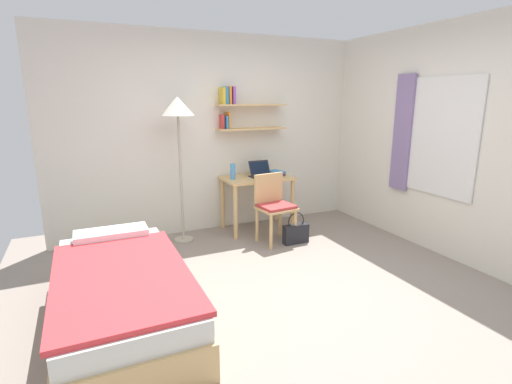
{
  "coord_description": "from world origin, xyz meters",
  "views": [
    {
      "loc": [
        -1.7,
        -2.93,
        1.78
      ],
      "look_at": [
        -0.13,
        0.51,
        0.85
      ],
      "focal_mm": 26.96,
      "sensor_mm": 36.0,
      "label": 1
    }
  ],
  "objects_px": {
    "handbag": "(296,233)",
    "bed": "(122,294)",
    "desk_chair": "(274,204)",
    "standing_lamp": "(178,115)",
    "water_bottle": "(233,172)",
    "book_stack": "(277,173)",
    "laptop": "(261,173)",
    "desk": "(257,187)"
  },
  "relations": [
    {
      "from": "handbag",
      "to": "bed",
      "type": "bearing_deg",
      "value": -156.84
    },
    {
      "from": "desk_chair",
      "to": "standing_lamp",
      "type": "xyz_separation_m",
      "value": [
        -1.04,
        0.49,
        1.09
      ]
    },
    {
      "from": "water_bottle",
      "to": "book_stack",
      "type": "height_order",
      "value": "water_bottle"
    },
    {
      "from": "laptop",
      "to": "book_stack",
      "type": "bearing_deg",
      "value": 2.2
    },
    {
      "from": "laptop",
      "to": "desk",
      "type": "bearing_deg",
      "value": -178.16
    },
    {
      "from": "bed",
      "to": "desk",
      "type": "xyz_separation_m",
      "value": [
        1.95,
        1.62,
        0.35
      ]
    },
    {
      "from": "bed",
      "to": "book_stack",
      "type": "relative_size",
      "value": 7.94
    },
    {
      "from": "desk",
      "to": "handbag",
      "type": "height_order",
      "value": "desk"
    },
    {
      "from": "desk",
      "to": "desk_chair",
      "type": "relative_size",
      "value": 1.09
    },
    {
      "from": "standing_lamp",
      "to": "laptop",
      "type": "height_order",
      "value": "standing_lamp"
    },
    {
      "from": "standing_lamp",
      "to": "water_bottle",
      "type": "xyz_separation_m",
      "value": [
        0.7,
        0.03,
        -0.74
      ]
    },
    {
      "from": "water_bottle",
      "to": "bed",
      "type": "bearing_deg",
      "value": -134.47
    },
    {
      "from": "desk",
      "to": "book_stack",
      "type": "xyz_separation_m",
      "value": [
        0.3,
        0.01,
        0.17
      ]
    },
    {
      "from": "desk_chair",
      "to": "handbag",
      "type": "xyz_separation_m",
      "value": [
        0.22,
        -0.18,
        -0.35
      ]
    },
    {
      "from": "desk",
      "to": "water_bottle",
      "type": "relative_size",
      "value": 4.5
    },
    {
      "from": "bed",
      "to": "book_stack",
      "type": "bearing_deg",
      "value": 35.99
    },
    {
      "from": "laptop",
      "to": "bed",
      "type": "bearing_deg",
      "value": -140.91
    },
    {
      "from": "desk_chair",
      "to": "handbag",
      "type": "bearing_deg",
      "value": -39.24
    },
    {
      "from": "desk",
      "to": "water_bottle",
      "type": "height_order",
      "value": "water_bottle"
    },
    {
      "from": "desk",
      "to": "book_stack",
      "type": "relative_size",
      "value": 3.72
    },
    {
      "from": "bed",
      "to": "water_bottle",
      "type": "distance_m",
      "value": 2.36
    },
    {
      "from": "desk",
      "to": "laptop",
      "type": "height_order",
      "value": "laptop"
    },
    {
      "from": "water_bottle",
      "to": "handbag",
      "type": "distance_m",
      "value": 1.14
    },
    {
      "from": "standing_lamp",
      "to": "handbag",
      "type": "distance_m",
      "value": 2.03
    },
    {
      "from": "book_stack",
      "to": "handbag",
      "type": "bearing_deg",
      "value": -97.24
    },
    {
      "from": "bed",
      "to": "book_stack",
      "type": "height_order",
      "value": "book_stack"
    },
    {
      "from": "bed",
      "to": "handbag",
      "type": "xyz_separation_m",
      "value": [
        2.16,
        0.92,
        -0.1
      ]
    },
    {
      "from": "desk_chair",
      "to": "water_bottle",
      "type": "bearing_deg",
      "value": 123.16
    },
    {
      "from": "handbag",
      "to": "standing_lamp",
      "type": "bearing_deg",
      "value": 152.01
    },
    {
      "from": "bed",
      "to": "standing_lamp",
      "type": "height_order",
      "value": "standing_lamp"
    },
    {
      "from": "desk",
      "to": "book_stack",
      "type": "height_order",
      "value": "book_stack"
    },
    {
      "from": "book_stack",
      "to": "handbag",
      "type": "xyz_separation_m",
      "value": [
        -0.09,
        -0.71,
        -0.63
      ]
    },
    {
      "from": "standing_lamp",
      "to": "laptop",
      "type": "relative_size",
      "value": 6.04
    },
    {
      "from": "desk_chair",
      "to": "book_stack",
      "type": "bearing_deg",
      "value": 59.42
    },
    {
      "from": "standing_lamp",
      "to": "water_bottle",
      "type": "bearing_deg",
      "value": 2.65
    },
    {
      "from": "desk_chair",
      "to": "standing_lamp",
      "type": "relative_size",
      "value": 0.48
    },
    {
      "from": "laptop",
      "to": "water_bottle",
      "type": "xyz_separation_m",
      "value": [
        -0.4,
        0.0,
        0.05
      ]
    },
    {
      "from": "desk",
      "to": "desk_chair",
      "type": "bearing_deg",
      "value": -91.2
    },
    {
      "from": "standing_lamp",
      "to": "water_bottle",
      "type": "distance_m",
      "value": 1.02
    },
    {
      "from": "water_bottle",
      "to": "book_stack",
      "type": "bearing_deg",
      "value": 0.66
    },
    {
      "from": "desk_chair",
      "to": "water_bottle",
      "type": "xyz_separation_m",
      "value": [
        -0.34,
        0.52,
        0.35
      ]
    },
    {
      "from": "bed",
      "to": "book_stack",
      "type": "distance_m",
      "value": 2.83
    }
  ]
}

